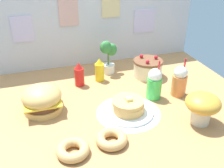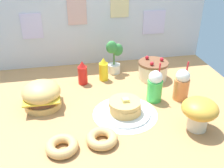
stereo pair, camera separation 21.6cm
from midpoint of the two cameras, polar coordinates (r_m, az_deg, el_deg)
The scene contains 14 objects.
ground_plane at distance 2.11m, azimuth 3.29°, elevation -5.44°, with size 2.35×1.83×0.02m, color #B27F4C.
back_wall at distance 2.75m, azimuth -1.15°, elevation 12.57°, with size 2.35×0.04×0.81m.
doily_mat at distance 2.04m, azimuth 5.96°, elevation -6.59°, with size 0.50×0.50×0.00m, color white.
burger at distance 2.11m, azimuth -12.41°, elevation -2.47°, with size 0.30×0.30×0.22m.
pancake_stack at distance 2.01m, azimuth 5.99°, elevation -5.43°, with size 0.39×0.39×0.14m.
layer_cake at distance 2.55m, azimuth 11.38°, elevation 3.01°, with size 0.29×0.29×0.21m.
ketchup_bottle at distance 2.40m, azimuth -3.96°, elevation 2.30°, with size 0.09×0.09×0.23m.
mustard_bottle at distance 2.46m, azimuth 0.51°, elevation 3.09°, with size 0.09×0.09×0.23m.
cream_soda_cup at distance 2.17m, azimuth 12.24°, elevation -0.53°, with size 0.13×0.13×0.34m.
orange_float_cup at distance 2.25m, azimuth 17.77°, elevation -0.21°, with size 0.13×0.13×0.34m.
donut_pink_glaze at distance 1.71m, azimuth -7.35°, elevation -13.53°, with size 0.21×0.21×0.06m.
donut_chocolate at distance 1.75m, azimuth 1.35°, elevation -11.99°, with size 0.21×0.21×0.06m.
potted_plant at distance 2.58m, azimuth 2.78°, elevation 6.25°, with size 0.17×0.13×0.35m.
mushroom_stool at distance 1.93m, azimuth 21.79°, elevation -5.70°, with size 0.25×0.25×0.24m.
Camera 2 is at (-0.35, -1.71, 1.18)m, focal length 41.54 mm.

